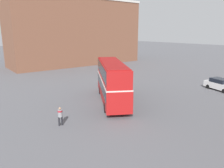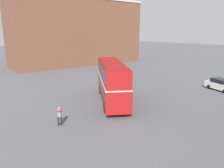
% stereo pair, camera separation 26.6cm
% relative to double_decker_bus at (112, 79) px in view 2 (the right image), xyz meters
% --- Properties ---
extents(ground_plane, '(240.00, 240.00, 0.00)m').
position_rel_double_decker_bus_xyz_m(ground_plane, '(0.25, -0.78, -2.73)').
color(ground_plane, '#5B5B60').
extents(building_row_left, '(10.61, 33.25, 16.12)m').
position_rel_double_decker_bus_xyz_m(building_row_left, '(-30.43, 11.95, 5.33)').
color(building_row_left, brown).
rests_on(building_row_left, ground_plane).
extents(double_decker_bus, '(11.11, 7.85, 4.76)m').
position_rel_double_decker_bus_xyz_m(double_decker_bus, '(0.00, 0.00, 0.00)').
color(double_decker_bus, red).
rests_on(double_decker_bus, ground_plane).
extents(pedestrian_foreground, '(0.47, 0.47, 1.72)m').
position_rel_double_decker_bus_xyz_m(pedestrian_foreground, '(2.77, -7.92, -1.68)').
color(pedestrian_foreground, '#232328').
rests_on(pedestrian_foreground, ground_plane).
extents(parked_car_kerb_near, '(4.79, 2.85, 1.68)m').
position_rel_double_decker_bus_xyz_m(parked_car_kerb_near, '(5.36, 15.43, -1.90)').
color(parked_car_kerb_near, silver).
rests_on(parked_car_kerb_near, ground_plane).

